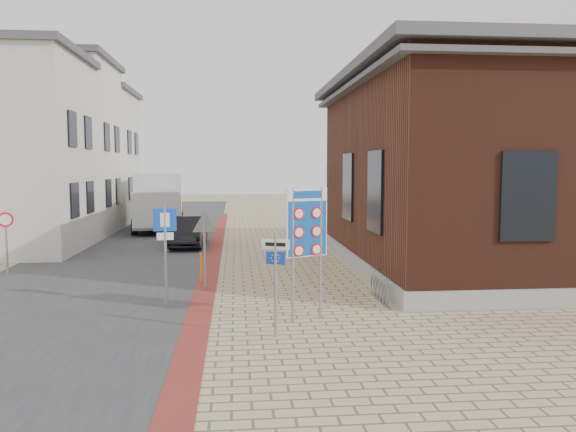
{
  "coord_description": "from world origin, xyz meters",
  "views": [
    {
      "loc": [
        -1.12,
        -12.09,
        3.53
      ],
      "look_at": [
        0.29,
        2.92,
        2.2
      ],
      "focal_mm": 35.0,
      "sensor_mm": 36.0,
      "label": 1
    }
  ],
  "objects": [
    {
      "name": "ground",
      "position": [
        0.0,
        0.0,
        0.0
      ],
      "size": [
        120.0,
        120.0,
        0.0
      ],
      "primitive_type": "plane",
      "color": "tan",
      "rests_on": "ground"
    },
    {
      "name": "road_strip",
      "position": [
        -5.5,
        15.0,
        0.01
      ],
      "size": [
        7.0,
        60.0,
        0.02
      ],
      "primitive_type": "cube",
      "color": "#38383A",
      "rests_on": "ground"
    },
    {
      "name": "curb_strip",
      "position": [
        -2.0,
        10.0,
        0.01
      ],
      "size": [
        0.6,
        40.0,
        0.02
      ],
      "primitive_type": "cube",
      "color": "maroon",
      "rests_on": "ground"
    },
    {
      "name": "brick_building",
      "position": [
        8.99,
        7.0,
        3.49
      ],
      "size": [
        13.0,
        13.0,
        6.8
      ],
      "color": "gray",
      "rests_on": "ground"
    },
    {
      "name": "townhouse_mid",
      "position": [
        -10.99,
        18.0,
        4.57
      ],
      "size": [
        7.4,
        6.4,
        9.1
      ],
      "color": "silver",
      "rests_on": "ground"
    },
    {
      "name": "townhouse_far",
      "position": [
        -10.99,
        24.0,
        4.17
      ],
      "size": [
        7.4,
        6.4,
        8.3
      ],
      "color": "silver",
      "rests_on": "ground"
    },
    {
      "name": "bike_rack",
      "position": [
        2.65,
        2.2,
        0.26
      ],
      "size": [
        0.08,
        1.8,
        0.6
      ],
      "color": "slate",
      "rests_on": "ground"
    },
    {
      "name": "sedan",
      "position": [
        -3.2,
        12.88,
        0.66
      ],
      "size": [
        1.51,
        4.04,
        1.32
      ],
      "primitive_type": "imported",
      "rotation": [
        0.0,
        0.0,
        -0.03
      ],
      "color": "black",
      "rests_on": "ground"
    },
    {
      "name": "box_truck",
      "position": [
        -5.33,
        19.26,
        1.63
      ],
      "size": [
        2.96,
        6.2,
        3.15
      ],
      "rotation": [
        0.0,
        0.0,
        0.09
      ],
      "color": "slate",
      "rests_on": "ground"
    },
    {
      "name": "border_sign",
      "position": [
        0.5,
        0.5,
        2.21
      ],
      "size": [
        0.98,
        0.45,
        3.06
      ],
      "rotation": [
        0.0,
        0.0,
        0.4
      ],
      "color": "gray",
      "rests_on": "ground"
    },
    {
      "name": "essen_sign",
      "position": [
        -0.3,
        -0.73,
        1.42
      ],
      "size": [
        0.57,
        0.23,
        2.18
      ],
      "rotation": [
        0.0,
        0.0,
        -0.33
      ],
      "color": "gray",
      "rests_on": "ground"
    },
    {
      "name": "parking_sign",
      "position": [
        -2.87,
        2.0,
        1.76
      ],
      "size": [
        0.57,
        0.12,
        2.57
      ],
      "rotation": [
        0.0,
        0.0,
        0.14
      ],
      "color": "gray",
      "rests_on": "ground"
    },
    {
      "name": "yield_sign",
      "position": [
        -2.0,
        3.86,
        1.68
      ],
      "size": [
        0.79,
        0.07,
        2.23
      ],
      "rotation": [
        0.0,
        0.0,
        0.0
      ],
      "color": "gray",
      "rests_on": "ground"
    },
    {
      "name": "speed_sign",
      "position": [
        -8.5,
        6.64,
        1.36
      ],
      "size": [
        0.47,
        0.18,
        2.07
      ],
      "rotation": [
        0.0,
        0.0,
        0.32
      ],
      "color": "gray",
      "rests_on": "ground"
    },
    {
      "name": "bollard",
      "position": [
        -2.17,
        5.0,
        0.45
      ],
      "size": [
        0.11,
        0.11,
        0.9
      ],
      "primitive_type": "cylinder",
      "rotation": [
        0.0,
        0.0,
        -0.39
      ],
      "color": "orange",
      "rests_on": "ground"
    }
  ]
}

